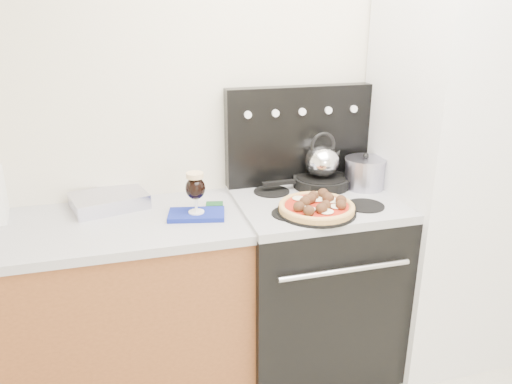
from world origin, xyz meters
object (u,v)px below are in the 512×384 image
object	(u,v)px
pizza_pan	(316,212)
pizza	(317,205)
tea_kettle	(322,159)
base_cabinet	(88,318)
skillet	(321,182)
oven_mitt	(197,215)
beer_glass	(196,193)
stove_body	(313,286)
fridge	(446,182)
stock_pot	(365,174)

from	to	relation	value
pizza_pan	pizza	distance (m)	0.03
pizza	tea_kettle	xyz separation A→B (m)	(0.16, 0.32, 0.11)
base_cabinet	skillet	bearing A→B (deg)	6.46
oven_mitt	beer_glass	xyz separation A→B (m)	(0.00, 0.00, 0.11)
stove_body	oven_mitt	size ratio (longest dim) A/B	3.52
pizza_pan	pizza	bearing A→B (deg)	0.00
stove_body	fridge	distance (m)	0.87
tea_kettle	stock_pot	size ratio (longest dim) A/B	0.98
pizza_pan	beer_glass	bearing A→B (deg)	164.52
base_cabinet	tea_kettle	size ratio (longest dim) A/B	7.41
stove_body	skillet	distance (m)	0.54
fridge	beer_glass	distance (m)	1.29
base_cabinet	pizza_pan	distance (m)	1.17
stove_body	oven_mitt	distance (m)	0.75
skillet	oven_mitt	bearing A→B (deg)	-165.15
stock_pot	pizza	bearing A→B (deg)	-145.24
stove_body	tea_kettle	bearing A→B (deg)	60.65
fridge	stock_pot	xyz separation A→B (m)	(-0.41, 0.11, 0.04)
fridge	stock_pot	distance (m)	0.42
pizza	stove_body	bearing A→B (deg)	67.76
pizza_pan	tea_kettle	size ratio (longest dim) A/B	1.82
fridge	skillet	bearing A→B (deg)	163.10
tea_kettle	oven_mitt	bearing A→B (deg)	-173.41
pizza	skillet	distance (m)	0.36
beer_glass	tea_kettle	size ratio (longest dim) A/B	0.98
tea_kettle	stock_pot	xyz separation A→B (m)	(0.20, -0.07, -0.08)
tea_kettle	stock_pot	world-z (taller)	tea_kettle
oven_mitt	skillet	bearing A→B (deg)	14.85
pizza_pan	pizza	world-z (taller)	pizza
pizza_pan	fridge	bearing A→B (deg)	10.19
pizza_pan	stove_body	bearing A→B (deg)	67.76
base_cabinet	stove_body	size ratio (longest dim) A/B	1.65
oven_mitt	tea_kettle	xyz separation A→B (m)	(0.68, 0.18, 0.16)
oven_mitt	pizza	bearing A→B (deg)	-15.48
stove_body	pizza_pan	xyz separation A→B (m)	(-0.07, -0.16, 0.49)
pizza_pan	stock_pot	distance (m)	0.44
beer_glass	stock_pot	bearing A→B (deg)	6.92
stove_body	pizza_pan	distance (m)	0.52
base_cabinet	stove_body	bearing A→B (deg)	-1.30
pizza	tea_kettle	world-z (taller)	tea_kettle
stove_body	pizza_pan	world-z (taller)	pizza_pan
stove_body	beer_glass	xyz separation A→B (m)	(-0.59, -0.02, 0.58)
pizza	stock_pot	world-z (taller)	stock_pot
fridge	pizza_pan	size ratio (longest dim) A/B	5.34
beer_glass	pizza	distance (m)	0.54
pizza_pan	oven_mitt	bearing A→B (deg)	164.52
oven_mitt	pizza_pan	xyz separation A→B (m)	(0.52, -0.14, 0.02)
base_cabinet	tea_kettle	xyz separation A→B (m)	(1.20, 0.14, 0.64)
pizza	oven_mitt	bearing A→B (deg)	164.52
base_cabinet	pizza_pan	bearing A→B (deg)	-10.25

